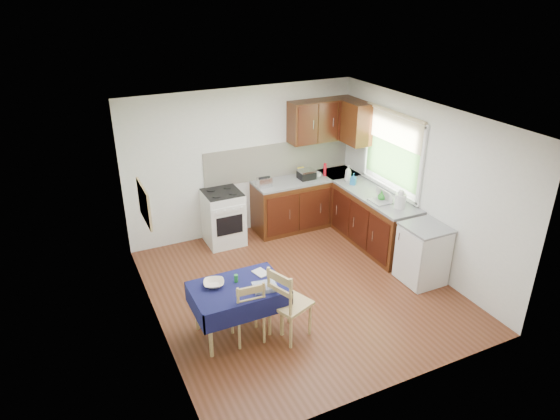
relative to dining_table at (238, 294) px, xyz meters
name	(u,v)px	position (x,y,z in m)	size (l,w,h in m)	color
floor	(300,289)	(1.13, 0.52, -0.57)	(4.20, 4.20, 0.00)	#532916
ceiling	(304,117)	(1.13, 0.52, 1.93)	(4.00, 4.20, 0.02)	white
wall_back	(243,162)	(1.13, 2.62, 0.68)	(4.00, 0.02, 2.50)	white
wall_front	(401,291)	(1.13, -1.58, 0.68)	(4.00, 0.02, 2.50)	white
wall_left	(151,241)	(-0.87, 0.52, 0.68)	(0.02, 4.20, 2.50)	silver
wall_right	(421,186)	(3.13, 0.52, 0.68)	(0.02, 4.20, 2.50)	white
base_cabinets	(337,211)	(2.49, 1.77, -0.14)	(1.90, 2.30, 0.86)	black
worktop_back	(307,179)	(2.18, 2.32, 0.31)	(1.90, 0.60, 0.04)	gray
worktop_right	(376,196)	(2.83, 1.17, 0.31)	(0.60, 1.70, 0.04)	gray
worktop_corner	(339,173)	(2.83, 2.32, 0.31)	(0.60, 0.60, 0.04)	gray
splashback	(279,160)	(1.78, 2.60, 0.63)	(2.70, 0.02, 0.60)	white
upper_cabinets	(333,121)	(2.65, 2.32, 1.28)	(1.20, 0.85, 0.70)	black
stove	(223,217)	(0.63, 2.31, -0.11)	(0.60, 0.61, 0.92)	white
window	(393,147)	(3.10, 1.22, 1.08)	(0.04, 1.48, 1.26)	#325924
fridge	(423,254)	(2.83, -0.03, -0.13)	(0.58, 0.60, 0.89)	white
corkboard	(145,204)	(-0.84, 0.82, 1.03)	(0.04, 0.62, 0.47)	#A48252
dining_table	(238,294)	(0.00, 0.00, 0.00)	(1.12, 0.76, 0.67)	#111043
chair_far	(248,309)	(0.05, -0.20, -0.11)	(0.41, 0.41, 0.87)	#A48252
chair_near	(287,301)	(0.50, -0.34, -0.05)	(0.56, 0.56, 0.98)	#A48252
toaster	(264,182)	(1.35, 2.25, 0.41)	(0.23, 0.14, 0.18)	silver
sandwich_press	(307,174)	(2.16, 2.28, 0.41)	(0.27, 0.24, 0.16)	black
sauce_bottle	(325,170)	(2.51, 2.26, 0.45)	(0.05, 0.05, 0.23)	red
yellow_packet	(301,172)	(2.13, 2.43, 0.41)	(0.12, 0.08, 0.15)	yellow
dish_rack	(384,200)	(2.79, 0.92, 0.36)	(0.41, 0.31, 0.19)	gray
kettle	(400,200)	(2.87, 0.62, 0.46)	(0.17, 0.17, 0.29)	white
cup	(318,175)	(2.36, 2.24, 0.38)	(0.12, 0.12, 0.09)	silver
soap_bottle_a	(348,173)	(2.74, 1.88, 0.47)	(0.11, 0.11, 0.28)	white
soap_bottle_b	(353,179)	(2.74, 1.71, 0.43)	(0.09, 0.09, 0.19)	#2070BB
soap_bottle_c	(382,195)	(2.78, 0.96, 0.41)	(0.12, 0.12, 0.16)	green
plate_bowl	(214,284)	(-0.25, 0.14, 0.14)	(0.25, 0.25, 0.06)	#FAE7CD
book	(256,275)	(0.30, 0.14, 0.11)	(0.15, 0.20, 0.02)	white
spice_jar	(236,278)	(0.02, 0.11, 0.15)	(0.05, 0.05, 0.10)	#238332
tea_towel	(265,287)	(0.28, -0.18, 0.13)	(0.28, 0.22, 0.05)	navy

